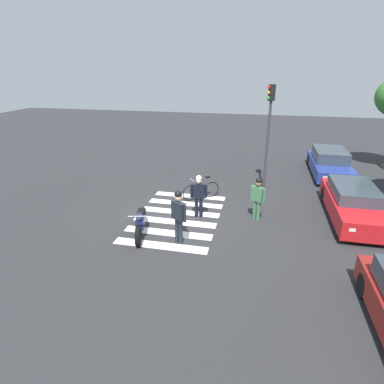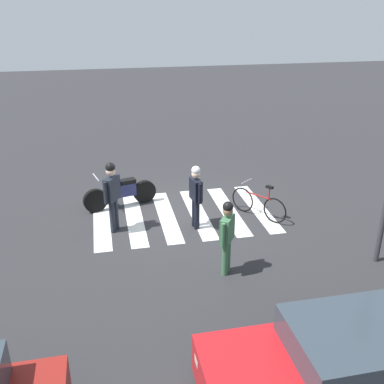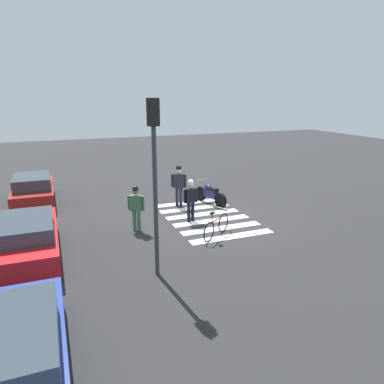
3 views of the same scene
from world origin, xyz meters
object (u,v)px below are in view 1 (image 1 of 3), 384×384
(leaning_bicycle, at_px, (201,190))
(officer_by_motorcycle, at_px, (179,213))
(traffic_light_pole, at_px, (269,122))
(officer_on_foot, at_px, (199,193))
(pedestrian_bystander, at_px, (258,196))
(car_blue_hatchback, at_px, (329,163))
(car_red_convertible, at_px, (353,203))
(police_motorcycle, at_px, (141,223))

(leaning_bicycle, height_order, officer_by_motorcycle, officer_by_motorcycle)
(officer_by_motorcycle, bearing_deg, traffic_light_pole, 155.08)
(officer_on_foot, xyz_separation_m, officer_by_motorcycle, (2.13, -0.25, 0.12))
(pedestrian_bystander, relative_size, car_blue_hatchback, 0.37)
(car_blue_hatchback, bearing_deg, officer_on_foot, -41.10)
(car_red_convertible, distance_m, traffic_light_pole, 5.00)
(pedestrian_bystander, bearing_deg, officer_on_foot, -84.95)
(car_blue_hatchback, bearing_deg, traffic_light_pole, -48.52)
(car_blue_hatchback, distance_m, traffic_light_pole, 5.33)
(officer_on_foot, relative_size, car_blue_hatchback, 0.37)
(leaning_bicycle, relative_size, traffic_light_pole, 0.30)
(police_motorcycle, height_order, car_blue_hatchback, car_blue_hatchback)
(officer_by_motorcycle, bearing_deg, officer_on_foot, 173.25)
(car_blue_hatchback, height_order, car_red_convertible, car_blue_hatchback)
(car_blue_hatchback, bearing_deg, car_red_convertible, -0.65)
(leaning_bicycle, distance_m, traffic_light_pole, 4.38)
(car_red_convertible, bearing_deg, traffic_light_pole, -126.80)
(leaning_bicycle, distance_m, officer_by_motorcycle, 4.04)
(pedestrian_bystander, bearing_deg, car_blue_hatchback, 150.73)
(traffic_light_pole, bearing_deg, pedestrian_bystander, -3.78)
(car_blue_hatchback, relative_size, traffic_light_pole, 0.96)
(officer_on_foot, distance_m, traffic_light_pole, 5.03)
(officer_by_motorcycle, bearing_deg, car_blue_hatchback, 145.24)
(traffic_light_pole, bearing_deg, car_red_convertible, 53.20)
(leaning_bicycle, distance_m, officer_on_foot, 1.96)
(police_motorcycle, relative_size, car_red_convertible, 0.46)
(officer_by_motorcycle, bearing_deg, car_red_convertible, 118.33)
(police_motorcycle, relative_size, leaning_bicycle, 1.46)
(leaning_bicycle, relative_size, car_red_convertible, 0.32)
(car_red_convertible, bearing_deg, car_blue_hatchback, 179.35)
(police_motorcycle, bearing_deg, pedestrian_bystander, 117.60)
(police_motorcycle, xyz_separation_m, officer_on_foot, (-1.87, 1.71, 0.53))
(car_blue_hatchback, height_order, traffic_light_pole, traffic_light_pole)
(leaning_bicycle, distance_m, car_blue_hatchback, 8.00)
(pedestrian_bystander, xyz_separation_m, traffic_light_pole, (-3.57, 0.24, 2.23))
(pedestrian_bystander, relative_size, car_red_convertible, 0.38)
(officer_on_foot, height_order, car_red_convertible, officer_on_foot)
(pedestrian_bystander, height_order, traffic_light_pole, traffic_light_pole)
(car_blue_hatchback, relative_size, car_red_convertible, 1.01)
(leaning_bicycle, relative_size, car_blue_hatchback, 0.32)
(police_motorcycle, height_order, officer_on_foot, officer_on_foot)
(leaning_bicycle, xyz_separation_m, officer_by_motorcycle, (3.97, 0.00, 0.73))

